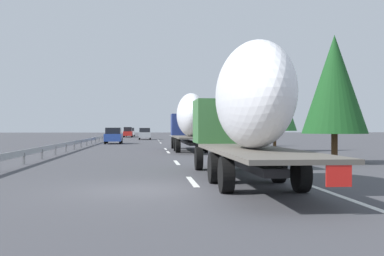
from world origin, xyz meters
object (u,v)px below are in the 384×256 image
truck_trailing (245,108)px  car_red_compact (128,132)px  car_blue_sedan (114,136)px  road_sign (197,124)px  truck_lead (190,119)px  car_silver_hatch (145,134)px  car_white_van (130,132)px

truck_trailing → car_red_compact: 76.57m
car_blue_sedan → road_sign: road_sign is taller
car_red_compact → road_sign: bearing=-161.2°
truck_lead → road_sign: (24.23, -3.10, -0.15)m
car_silver_hatch → car_red_compact: bearing=10.8°
car_white_van → car_blue_sedan: car_blue_sedan is taller
truck_trailing → car_white_van: size_ratio=3.26×
car_silver_hatch → car_red_compact: (17.71, 3.38, 0.06)m
car_red_compact → car_blue_sedan: size_ratio=1.07×
truck_trailing → car_white_van: truck_trailing is taller
car_white_van → car_blue_sedan: (-45.48, 0.25, 0.01)m
truck_lead → car_blue_sedan: (17.70, 7.33, -1.60)m
truck_lead → car_red_compact: bearing=7.5°
truck_trailing → car_silver_hatch: size_ratio=2.98×
car_silver_hatch → car_blue_sedan: size_ratio=1.07×
car_red_compact → car_silver_hatch: bearing=-169.2°
car_silver_hatch → car_red_compact: size_ratio=1.00×
car_white_van → car_silver_hatch: car_white_van is taller
truck_trailing → car_white_van: 85.16m
truck_lead → car_silver_hatch: (36.83, 3.84, -1.61)m
truck_trailing → car_silver_hatch: (58.51, 3.84, -1.63)m
car_white_van → car_red_compact: car_red_compact is taller
truck_lead → road_sign: truck_lead is taller
car_white_van → car_red_compact: bearing=179.1°
car_red_compact → truck_trailing: bearing=-174.6°
truck_lead → car_blue_sedan: truck_lead is taller
truck_trailing → car_silver_hatch: truck_trailing is taller
car_red_compact → car_blue_sedan: bearing=179.8°
truck_trailing → car_blue_sedan: 40.08m
car_red_compact → car_blue_sedan: (-36.84, 0.11, -0.04)m
truck_trailing → road_sign: truck_trailing is taller
truck_trailing → road_sign: 46.01m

